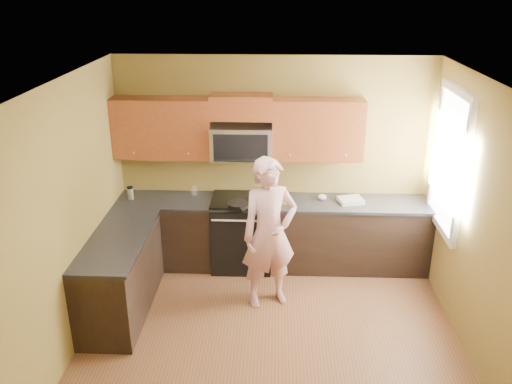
{
  "coord_description": "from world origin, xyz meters",
  "views": [
    {
      "loc": [
        0.03,
        -4.51,
        3.57
      ],
      "look_at": [
        -0.2,
        1.3,
        1.2
      ],
      "focal_mm": 37.15,
      "sensor_mm": 36.0,
      "label": 1
    }
  ],
  "objects_px": {
    "woman": "(269,234)",
    "frying_pan": "(238,207)",
    "stove": "(242,232)",
    "travel_mug": "(131,199)",
    "butter_tub": "(267,205)",
    "microwave": "(242,158)"
  },
  "relations": [
    {
      "from": "stove",
      "to": "frying_pan",
      "type": "distance_m",
      "value": 0.54
    },
    {
      "from": "microwave",
      "to": "frying_pan",
      "type": "xyz_separation_m",
      "value": [
        -0.03,
        -0.38,
        -0.5
      ]
    },
    {
      "from": "microwave",
      "to": "stove",
      "type": "bearing_deg",
      "value": -90.0
    },
    {
      "from": "microwave",
      "to": "woman",
      "type": "relative_size",
      "value": 0.43
    },
    {
      "from": "stove",
      "to": "travel_mug",
      "type": "relative_size",
      "value": 5.61
    },
    {
      "from": "woman",
      "to": "frying_pan",
      "type": "xyz_separation_m",
      "value": [
        -0.4,
        0.6,
        0.06
      ]
    },
    {
      "from": "stove",
      "to": "travel_mug",
      "type": "height_order",
      "value": "travel_mug"
    },
    {
      "from": "frying_pan",
      "to": "butter_tub",
      "type": "xyz_separation_m",
      "value": [
        0.35,
        0.13,
        -0.03
      ]
    },
    {
      "from": "microwave",
      "to": "butter_tub",
      "type": "distance_m",
      "value": 0.67
    },
    {
      "from": "frying_pan",
      "to": "travel_mug",
      "type": "relative_size",
      "value": 2.71
    },
    {
      "from": "butter_tub",
      "to": "travel_mug",
      "type": "distance_m",
      "value": 1.76
    },
    {
      "from": "woman",
      "to": "travel_mug",
      "type": "bearing_deg",
      "value": 132.97
    },
    {
      "from": "stove",
      "to": "butter_tub",
      "type": "relative_size",
      "value": 7.56
    },
    {
      "from": "woman",
      "to": "frying_pan",
      "type": "height_order",
      "value": "woman"
    },
    {
      "from": "frying_pan",
      "to": "butter_tub",
      "type": "relative_size",
      "value": 3.65
    },
    {
      "from": "microwave",
      "to": "travel_mug",
      "type": "height_order",
      "value": "microwave"
    },
    {
      "from": "frying_pan",
      "to": "woman",
      "type": "bearing_deg",
      "value": -73.19
    },
    {
      "from": "microwave",
      "to": "travel_mug",
      "type": "distance_m",
      "value": 1.52
    },
    {
      "from": "stove",
      "to": "microwave",
      "type": "height_order",
      "value": "microwave"
    },
    {
      "from": "butter_tub",
      "to": "travel_mug",
      "type": "relative_size",
      "value": 0.74
    },
    {
      "from": "butter_tub",
      "to": "frying_pan",
      "type": "bearing_deg",
      "value": -160.17
    },
    {
      "from": "woman",
      "to": "microwave",
      "type": "bearing_deg",
      "value": 89.17
    }
  ]
}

